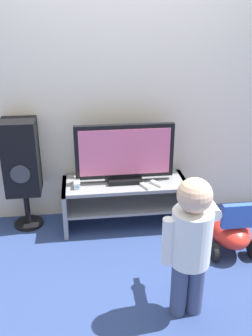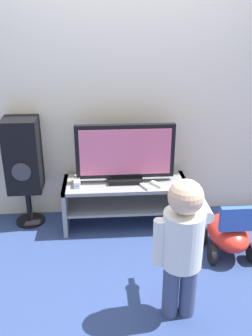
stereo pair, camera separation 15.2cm
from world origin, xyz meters
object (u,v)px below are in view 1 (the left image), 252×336
at_px(television, 125,154).
at_px(speaker_tower, 21,160).
at_px(remote_primary, 157,184).
at_px(game_console, 77,183).
at_px(ride_on_toy, 229,230).
at_px(remote_secondary, 145,186).
at_px(child, 191,237).

height_order(television, speaker_tower, speaker_tower).
distance_m(remote_primary, speaker_tower, 1.18).
xyz_separation_m(game_console, ride_on_toy, (1.21, -0.47, -0.27)).
relative_size(speaker_tower, ride_on_toy, 2.04).
bearing_deg(speaker_tower, ride_on_toy, -19.52).
distance_m(television, ride_on_toy, 1.06).
distance_m(remote_secondary, ride_on_toy, 0.77).
distance_m(game_console, remote_primary, 0.69).
relative_size(remote_secondary, speaker_tower, 0.13).
height_order(remote_secondary, ride_on_toy, ride_on_toy).
bearing_deg(remote_primary, speaker_tower, 170.54).
distance_m(remote_primary, ride_on_toy, 0.70).
bearing_deg(remote_secondary, game_console, 169.91).
distance_m(remote_primary, remote_secondary, 0.11).
bearing_deg(remote_secondary, ride_on_toy, -30.23).
height_order(remote_primary, remote_secondary, same).
bearing_deg(remote_secondary, remote_primary, 17.35).
bearing_deg(child, remote_secondary, 96.25).
bearing_deg(child, game_console, 122.20).
bearing_deg(game_console, speaker_tower, 165.23).
bearing_deg(game_console, ride_on_toy, -21.28).
distance_m(child, speaker_tower, 1.66).
bearing_deg(child, speaker_tower, 133.49).
bearing_deg(remote_secondary, speaker_tower, 167.81).
bearing_deg(game_console, remote_primary, -5.77).
relative_size(remote_secondary, child, 0.14).
distance_m(television, speaker_tower, 0.88).
relative_size(remote_primary, remote_secondary, 0.96).
bearing_deg(television, child, -76.69).
xyz_separation_m(remote_primary, speaker_tower, (-1.14, 0.19, 0.20)).
bearing_deg(remote_secondary, television, 137.54).
xyz_separation_m(child, ride_on_toy, (0.52, 0.62, -0.38)).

